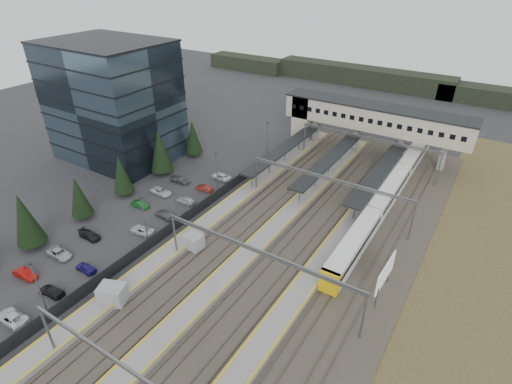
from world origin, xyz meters
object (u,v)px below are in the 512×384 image
Objects in this scene: footbridge at (362,117)px; train at (389,192)px; billboard at (385,274)px; relay_cabin_far at (194,242)px; office_building at (113,101)px; relay_cabin_near at (113,295)px.

train is (12.30, -18.24, -6.03)m from footbridge.
train is 24.46m from billboard.
train reaches higher than relay_cabin_far.
office_building is 0.60× the size of footbridge.
relay_cabin_far is 48.59m from footbridge.
billboard reaches higher than train.
relay_cabin_near reaches higher than relay_cabin_far.
relay_cabin_far is at bearing -168.55° from billboard.
office_building reaches higher than relay_cabin_near.
footbridge reaches higher than relay_cabin_near.
train is at bearing 62.46° from relay_cabin_near.
office_building is at bearing -168.14° from train.
train is at bearing 104.31° from billboard.
train is at bearing 54.25° from relay_cabin_far.
billboard reaches higher than relay_cabin_far.
relay_cabin_near is at bearing -43.08° from office_building.
relay_cabin_far is at bearing 83.77° from relay_cabin_near.
footbridge is at bearing 80.58° from relay_cabin_near.
office_building is 8.70× the size of relay_cabin_far.
train is (56.00, 11.76, -10.30)m from office_building.
train is (20.95, 29.10, 0.68)m from relay_cabin_far.
billboard is at bearing -66.36° from footbridge.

